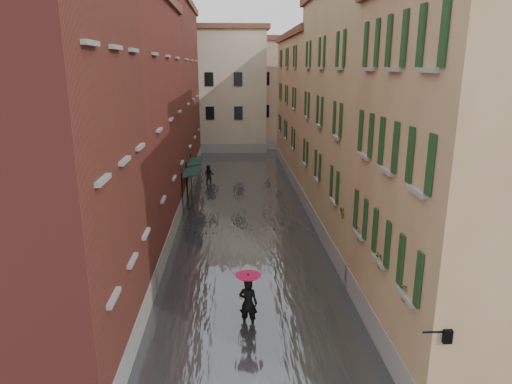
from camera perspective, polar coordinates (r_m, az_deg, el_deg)
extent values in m
plane|color=#535356|center=(18.01, -0.21, -15.55)|extent=(120.00, 120.00, 0.00)
cube|color=#4B5053|center=(29.87, -1.47, -2.46)|extent=(10.00, 60.00, 0.20)
cube|color=maroon|center=(15.05, -27.52, 3.08)|extent=(6.00, 8.00, 13.00)
cube|color=#5E271D|center=(25.38, -17.45, 7.89)|extent=(6.00, 14.00, 12.50)
cube|color=maroon|center=(39.97, -12.32, 11.82)|extent=(6.00, 16.00, 14.00)
cube|color=#94704C|center=(15.90, 26.26, 1.03)|extent=(6.00, 8.00, 11.50)
cube|color=tan|center=(25.78, 14.64, 8.76)|extent=(6.00, 14.00, 13.00)
cube|color=#94704C|center=(40.33, 8.15, 10.26)|extent=(6.00, 16.00, 11.50)
cube|color=beige|center=(53.54, -5.61, 12.38)|extent=(12.00, 9.00, 13.00)
cube|color=tan|center=(55.93, 3.94, 12.03)|extent=(10.00, 9.00, 12.00)
cube|color=#153025|center=(30.50, -8.07, 2.54)|extent=(1.09, 2.92, 0.31)
cylinder|color=black|center=(29.42, -9.19, -0.30)|extent=(0.06, 0.06, 2.80)
cylinder|color=black|center=(32.23, -8.67, 1.11)|extent=(0.06, 0.06, 2.80)
cube|color=#153025|center=(33.88, -7.59, 3.84)|extent=(1.09, 3.29, 0.31)
cylinder|color=black|center=(32.58, -8.61, 1.26)|extent=(0.06, 0.06, 2.80)
cylinder|color=black|center=(35.77, -8.13, 2.55)|extent=(0.06, 0.06, 2.80)
cylinder|color=black|center=(12.25, 21.45, -15.98)|extent=(0.60, 0.05, 0.05)
cube|color=black|center=(12.42, 22.72, -16.20)|extent=(0.22, 0.22, 0.35)
cube|color=beige|center=(12.42, 22.72, -16.20)|extent=(0.14, 0.14, 0.24)
cube|color=brown|center=(13.74, 18.54, -11.88)|extent=(0.22, 0.85, 0.18)
imported|color=#265926|center=(13.56, 18.69, -10.29)|extent=(0.59, 0.51, 0.66)
cube|color=brown|center=(15.59, 15.62, -8.28)|extent=(0.22, 0.85, 0.18)
imported|color=#265926|center=(15.43, 15.74, -6.85)|extent=(0.59, 0.51, 0.66)
cube|color=brown|center=(17.80, 13.10, -5.09)|extent=(0.22, 0.85, 0.18)
imported|color=#265926|center=(17.66, 13.19, -3.82)|extent=(0.59, 0.51, 0.66)
cube|color=brown|center=(20.08, 11.16, -2.61)|extent=(0.22, 0.85, 0.18)
imported|color=#265926|center=(19.96, 11.23, -1.47)|extent=(0.59, 0.51, 0.66)
imported|color=black|center=(17.09, -0.98, -13.72)|extent=(0.78, 0.61, 1.89)
cube|color=beige|center=(17.12, -1.95, -13.64)|extent=(0.08, 0.30, 0.38)
cylinder|color=black|center=(16.90, -0.99, -12.52)|extent=(0.02, 0.02, 1.00)
cone|color=#BA0C3F|center=(16.64, -1.00, -10.79)|extent=(0.97, 0.97, 0.28)
imported|color=black|center=(36.87, -5.89, 2.11)|extent=(0.91, 0.77, 1.66)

